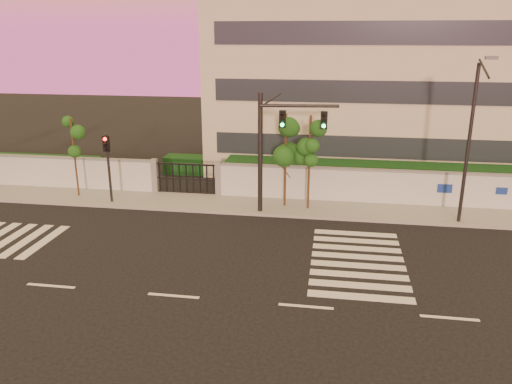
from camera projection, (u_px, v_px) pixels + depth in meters
The scene contains 12 objects.
ground at pixel (174, 296), 18.85m from camera, with size 120.00×120.00×0.00m, color black.
sidewalk at pixel (230, 204), 28.71m from camera, with size 60.00×3.00×0.15m, color gray.
perimeter_wall at pixel (237, 181), 29.81m from camera, with size 60.00×0.36×2.20m.
hedge_row at pixel (261, 173), 32.30m from camera, with size 41.00×4.25×1.80m.
institutional_building at pixel (382, 81), 36.35m from camera, with size 24.40×12.40×12.25m.
road_markings at pixel (166, 252), 22.62m from camera, with size 57.00×7.62×0.02m.
street_tree_c at pixel (73, 140), 29.03m from camera, with size 1.34×1.07×4.82m.
street_tree_d at pixel (286, 139), 27.20m from camera, with size 1.58×1.26×5.37m.
street_tree_e at pixel (310, 142), 26.74m from camera, with size 1.58×1.26×5.35m.
traffic_signal_main at pixel (276, 140), 26.11m from camera, with size 4.16×0.59×6.58m.
traffic_signal_secondary at pixel (108, 160), 28.21m from camera, with size 0.32×0.33×4.13m.
streetlight_east at pixel (470, 137), 24.41m from camera, with size 0.51×2.05×8.53m.
Camera 1 is at (5.68, -16.08, 9.48)m, focal length 35.00 mm.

